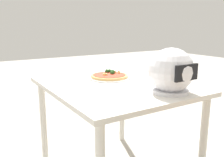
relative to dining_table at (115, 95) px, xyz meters
The scene contains 4 objects.
dining_table is the anchor object (origin of this frame).
pizza_plate 0.20m from the dining_table, 108.39° to the right, with size 0.32×0.32×0.01m, color white.
pizza 0.21m from the dining_table, 109.08° to the right, with size 0.29×0.29×0.05m.
motorcycle_helmet 0.47m from the dining_table, 113.72° to the left, with size 0.28×0.28×0.28m.
Camera 1 is at (0.93, 1.45, 1.14)m, focal length 39.80 mm.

